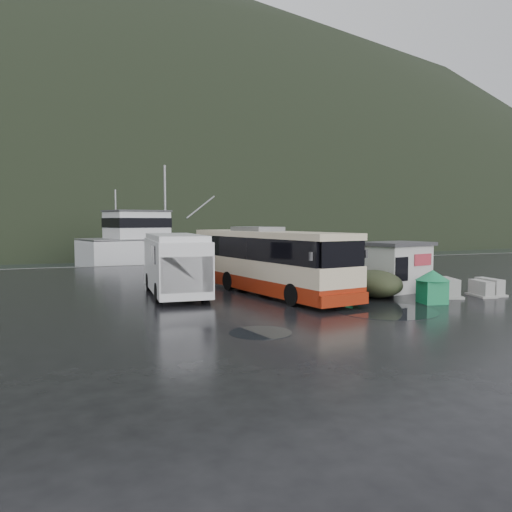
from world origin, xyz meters
name	(u,v)px	position (x,y,z in m)	size (l,w,h in m)	color
ground	(288,300)	(0.00, 0.00, 0.00)	(160.00, 160.00, 0.00)	black
harbor_water	(95,235)	(0.00, 110.00, 0.00)	(300.00, 180.00, 0.02)	black
quay_edge	(180,264)	(0.00, 20.00, 0.00)	(160.00, 0.60, 1.50)	#999993
headland	(95,228)	(10.00, 250.00, 0.00)	(780.00, 540.00, 570.00)	black
coach_bus	(267,293)	(0.02, 2.39, 0.00)	(2.85, 11.27, 3.18)	beige
white_van	(176,295)	(-4.20, 3.35, 0.00)	(2.33, 6.80, 2.85)	silver
waste_bin_left	(432,303)	(5.22, -3.00, 0.00)	(1.01, 1.01, 1.40)	#17834D
waste_bin_right	(344,296)	(2.82, 0.04, 0.00)	(1.14, 1.14, 1.60)	#17834D
dome_tent	(375,297)	(4.06, -0.62, 0.00)	(2.22, 3.11, 1.22)	#303721
ticket_kiosk	(397,291)	(6.17, 0.54, 0.00)	(3.09, 2.34, 2.41)	beige
jersey_barrier_a	(481,296)	(8.66, -2.31, 0.00)	(0.73, 1.46, 0.73)	#999993
jersey_barrier_b	(447,297)	(7.14, -1.82, 0.00)	(0.85, 1.71, 0.85)	#999993
jersey_barrier_c	(489,295)	(9.30, -2.17, 0.00)	(0.78, 1.56, 0.78)	#999993
fishing_trawler	(193,256)	(3.25, 28.47, 0.00)	(25.12, 5.51, 10.05)	silver
puddles	(365,314)	(1.16, -4.08, 0.01)	(8.82, 4.57, 0.01)	black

